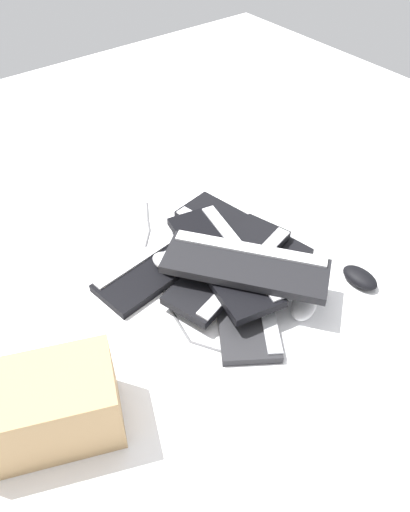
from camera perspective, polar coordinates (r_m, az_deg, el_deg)
ground_plane at (r=1.47m, az=-1.32°, el=-1.33°), size 3.20×3.20×0.00m
keyboard_0 at (r=1.38m, az=4.45°, el=-4.47°), size 0.45×0.37×0.03m
keyboard_1 at (r=1.57m, az=4.07°, el=2.66°), size 0.46×0.23×0.03m
keyboard_2 at (r=1.48m, az=-4.63°, el=-0.61°), size 0.21×0.46×0.03m
keyboard_3 at (r=1.42m, az=2.94°, el=-1.10°), size 0.27×0.46×0.03m
keyboard_4 at (r=1.39m, az=2.11°, el=-0.30°), size 0.46×0.24×0.03m
keyboard_5 at (r=1.34m, az=4.68°, el=-1.05°), size 0.44×0.38×0.03m
mouse_0 at (r=1.42m, az=-4.08°, el=-0.76°), size 0.13×0.10×0.04m
mouse_1 at (r=1.44m, az=-2.76°, el=-0.09°), size 0.13×0.12×0.04m
mouse_2 at (r=1.37m, az=11.22°, el=-5.56°), size 0.11×0.13×0.04m
mouse_3 at (r=1.48m, az=17.29°, el=-2.36°), size 0.11×0.07×0.04m
cable_0 at (r=1.44m, az=-4.14°, el=-2.53°), size 0.65×0.23×0.01m
cardboard_box at (r=1.14m, az=-18.04°, el=-16.22°), size 0.28×0.36×0.18m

